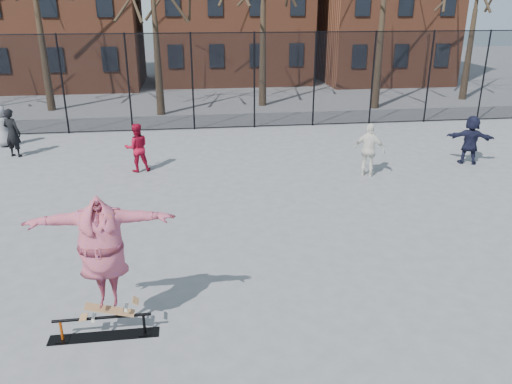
{
  "coord_description": "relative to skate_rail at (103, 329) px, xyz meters",
  "views": [
    {
      "loc": [
        -1.62,
        -8.14,
        5.18
      ],
      "look_at": [
        -0.3,
        1.5,
        1.44
      ],
      "focal_mm": 35.0,
      "sensor_mm": 36.0,
      "label": 1
    }
  ],
  "objects": [
    {
      "name": "ground",
      "position": [
        3.18,
        1.05,
        -0.15
      ],
      "size": [
        100.0,
        100.0,
        0.0
      ],
      "primitive_type": "plane",
      "color": "#5E5E63"
    },
    {
      "name": "skate_rail",
      "position": [
        0.0,
        0.0,
        0.0
      ],
      "size": [
        1.78,
        0.27,
        0.39
      ],
      "color": "black",
      "rests_on": "ground"
    },
    {
      "name": "skateboard",
      "position": [
        0.14,
        0.0,
        0.29
      ],
      "size": [
        0.85,
        0.2,
        0.1
      ],
      "primitive_type": null,
      "color": "brown",
      "rests_on": "skate_rail"
    },
    {
      "name": "skater",
      "position": [
        0.14,
        0.0,
        1.27
      ],
      "size": [
        2.29,
        0.62,
        1.86
      ],
      "primitive_type": "imported",
      "rotation": [
        0.0,
        0.0,
        -0.0
      ],
      "color": "#4F3C96",
      "rests_on": "skateboard"
    },
    {
      "name": "bystander_grey",
      "position": [
        -5.36,
        12.32,
        0.62
      ],
      "size": [
        0.89,
        0.75,
        1.55
      ],
      "primitive_type": "imported",
      "rotation": [
        0.0,
        0.0,
        3.54
      ],
      "color": "slate",
      "rests_on": "ground"
    },
    {
      "name": "bystander_black",
      "position": [
        -4.59,
        10.9,
        0.7
      ],
      "size": [
        0.73,
        0.62,
        1.71
      ],
      "primitive_type": "imported",
      "rotation": [
        0.0,
        0.0,
        2.73
      ],
      "color": "black",
      "rests_on": "ground"
    },
    {
      "name": "bystander_red",
      "position": [
        -0.13,
        8.65,
        0.63
      ],
      "size": [
        0.87,
        0.74,
        1.57
      ],
      "primitive_type": "imported",
      "rotation": [
        0.0,
        0.0,
        3.35
      ],
      "color": "maroon",
      "rests_on": "ground"
    },
    {
      "name": "bystander_white",
      "position": [
        7.07,
        7.2,
        0.69
      ],
      "size": [
        1.05,
        0.87,
        1.68
      ],
      "primitive_type": "imported",
      "rotation": [
        0.0,
        0.0,
        2.58
      ],
      "color": "silver",
      "rests_on": "ground"
    },
    {
      "name": "bystander_navy",
      "position": [
        10.87,
        7.97,
        0.67
      ],
      "size": [
        1.6,
        1.05,
        1.65
      ],
      "primitive_type": "imported",
      "rotation": [
        0.0,
        0.0,
        2.74
      ],
      "color": "black",
      "rests_on": "ground"
    },
    {
      "name": "fence",
      "position": [
        3.17,
        14.05,
        1.9
      ],
      "size": [
        34.03,
        0.07,
        4.0
      ],
      "color": "black",
      "rests_on": "ground"
    }
  ]
}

